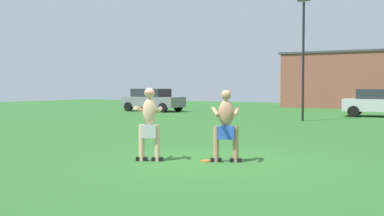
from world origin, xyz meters
The scene contains 8 objects.
ground_plane centered at (0.00, 0.00, 0.00)m, with size 80.00×80.00×0.00m, color #2D6628.
player_with_cap centered at (-1.29, -0.73, 0.92)m, with size 0.69×0.73×1.69m.
player_in_blue centered at (0.31, -0.01, 0.86)m, with size 0.77×0.73×1.63m.
frisbee centered at (-0.11, -0.16, 0.01)m, with size 0.26×0.26×0.03m, color orange.
car_gray_near_post centered at (-13.70, 17.69, 0.82)m, with size 4.40×2.24×1.58m.
car_silver_mid_lot centered at (1.16, 18.94, 0.82)m, with size 4.43×2.30×1.58m.
lamp_post centered at (-1.86, 13.57, 3.74)m, with size 0.60×0.24×6.15m.
outbuilding_behind_lot centered at (-2.85, 30.94, 2.30)m, with size 10.79×5.33×4.59m.
Camera 1 is at (4.81, -9.57, 1.69)m, focal length 43.95 mm.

